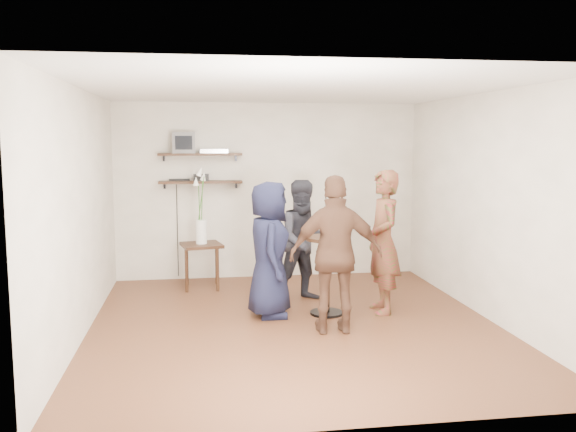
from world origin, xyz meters
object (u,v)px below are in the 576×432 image
object	(u,v)px
dvd_deck	(214,151)
radio	(201,177)
person_brown	(336,255)
side_table	(202,251)
person_navy	(269,249)
crt_monitor	(184,143)
drinks_table	(327,265)
person_plaid	(383,242)
person_dark	(305,241)

from	to	relation	value
dvd_deck	radio	bearing A→B (deg)	180.00
radio	person_brown	world-z (taller)	person_brown
side_table	person_navy	bearing A→B (deg)	-62.53
crt_monitor	person_brown	bearing A→B (deg)	-58.80
drinks_table	person_plaid	size ratio (longest dim) A/B	0.54
crt_monitor	drinks_table	distance (m)	2.97
radio	person_navy	size ratio (longest dim) A/B	0.14
person_dark	person_plaid	bearing A→B (deg)	-51.05
radio	person_navy	distance (m)	2.24
person_dark	side_table	bearing A→B (deg)	134.24
person_plaid	person_brown	world-z (taller)	person_plaid
dvd_deck	radio	distance (m)	0.42
dvd_deck	side_table	distance (m)	1.47
dvd_deck	person_dark	xyz separation A→B (m)	(1.10, -1.34, -1.12)
crt_monitor	radio	world-z (taller)	crt_monitor
side_table	dvd_deck	bearing A→B (deg)	67.51
crt_monitor	dvd_deck	bearing A→B (deg)	0.00
radio	person_plaid	distance (m)	2.99
drinks_table	person_plaid	world-z (taller)	person_plaid
side_table	person_dark	world-z (taller)	person_dark
dvd_deck	side_table	xyz separation A→B (m)	(-0.20, -0.49, -1.37)
radio	person_navy	xyz separation A→B (m)	(0.76, -1.97, -0.73)
dvd_deck	person_brown	bearing A→B (deg)	-65.90
radio	drinks_table	world-z (taller)	radio
drinks_table	person_navy	world-z (taller)	person_navy
drinks_table	person_dark	bearing A→B (deg)	102.64
drinks_table	person_brown	xyz separation A→B (m)	(-0.05, -0.68, 0.25)
crt_monitor	person_navy	world-z (taller)	crt_monitor
radio	drinks_table	distance (m)	2.63
crt_monitor	person_dark	bearing A→B (deg)	-41.32
dvd_deck	person_dark	world-z (taller)	dvd_deck
dvd_deck	person_brown	xyz separation A→B (m)	(1.20, -2.69, -1.05)
person_navy	person_brown	bearing A→B (deg)	-135.64
side_table	drinks_table	bearing A→B (deg)	-46.22
crt_monitor	radio	bearing A→B (deg)	0.00
person_brown	person_dark	bearing A→B (deg)	-81.69
crt_monitor	person_navy	size ratio (longest dim) A/B	0.20
side_table	person_dark	distance (m)	1.58
person_plaid	radio	bearing A→B (deg)	-133.86
crt_monitor	side_table	distance (m)	1.59
person_dark	person_brown	world-z (taller)	person_brown
person_navy	drinks_table	bearing A→B (deg)	-90.00
person_plaid	person_navy	world-z (taller)	person_plaid
side_table	person_dark	bearing A→B (deg)	-33.12
dvd_deck	side_table	size ratio (longest dim) A/B	0.64
person_plaid	person_brown	bearing A→B (deg)	-47.26
person_plaid	person_brown	size ratio (longest dim) A/B	1.01
side_table	person_plaid	distance (m)	2.63
person_navy	person_dark	bearing A→B (deg)	-37.33
drinks_table	person_brown	size ratio (longest dim) A/B	0.55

